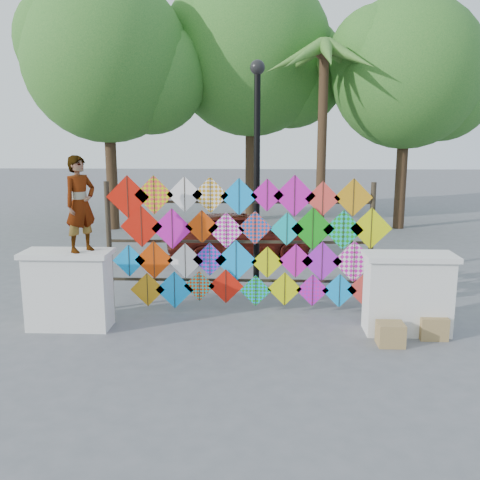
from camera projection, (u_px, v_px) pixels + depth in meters
The scene contains 13 objects.
ground at pixel (237, 325), 8.82m from camera, with size 80.00×80.00×0.00m, color slate.
parapet_left at pixel (69, 289), 8.60m from camera, with size 1.40×0.65×1.28m.
parapet_right at pixel (408, 293), 8.39m from camera, with size 1.40×0.65×1.28m.
kite_rack at pixel (244, 243), 9.28m from camera, with size 4.97×0.24×2.43m.
tree_west at pixel (110, 60), 16.78m from camera, with size 5.85×5.20×8.01m.
tree_mid at pixel (254, 55), 18.49m from camera, with size 6.30×5.60×8.61m.
tree_east at pixel (410, 74), 16.99m from camera, with size 5.40×4.80×7.42m.
palm_tree at pixel (324, 69), 15.61m from camera, with size 3.62×3.62×5.83m.
vendor_woman at pixel (80, 204), 8.32m from camera, with size 0.55×0.36×1.51m, color #99999E.
sedan at pixel (239, 234), 13.47m from camera, with size 1.45×3.61×1.23m, color #50140D.
lamppost at pixel (257, 156), 10.24m from camera, with size 0.28×0.28×4.46m.
cardboard_box_near at pixel (390, 334), 7.97m from camera, with size 0.39×0.35×0.35m, color olive.
cardboard_box_far at pixel (432, 326), 8.27m from camera, with size 0.42×0.39×0.35m, color olive.
Camera 1 is at (0.38, -8.36, 3.11)m, focal length 40.00 mm.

